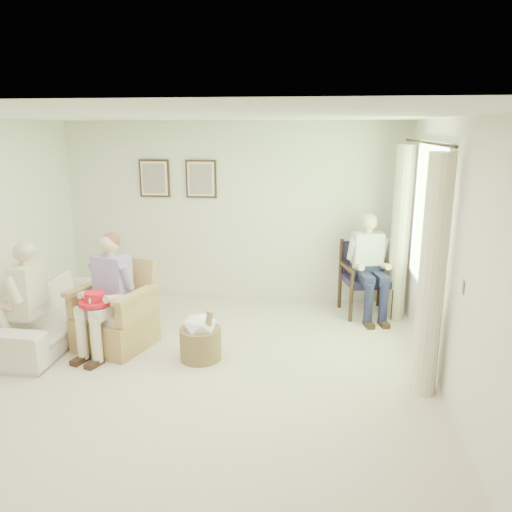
# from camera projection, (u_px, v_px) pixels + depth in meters

# --- Properties ---
(floor) EXTENTS (5.50, 5.50, 0.00)m
(floor) POSITION_uv_depth(u_px,v_px,m) (187.00, 384.00, 5.01)
(floor) COLOR beige
(floor) RESTS_ON ground
(back_wall) EXTENTS (5.00, 0.04, 2.60)m
(back_wall) POSITION_uv_depth(u_px,v_px,m) (232.00, 212.00, 7.33)
(back_wall) COLOR silver
(back_wall) RESTS_ON ground
(front_wall) EXTENTS (5.00, 0.04, 2.60)m
(front_wall) POSITION_uv_depth(u_px,v_px,m) (1.00, 430.00, 2.05)
(front_wall) COLOR silver
(front_wall) RESTS_ON ground
(right_wall) EXTENTS (0.04, 5.50, 2.60)m
(right_wall) POSITION_uv_depth(u_px,v_px,m) (459.00, 269.00, 4.38)
(right_wall) COLOR silver
(right_wall) RESTS_ON ground
(ceiling) EXTENTS (5.00, 5.50, 0.02)m
(ceiling) POSITION_uv_depth(u_px,v_px,m) (176.00, 116.00, 4.36)
(ceiling) COLOR white
(ceiling) RESTS_ON back_wall
(window) EXTENTS (0.13, 2.50, 1.63)m
(window) POSITION_uv_depth(u_px,v_px,m) (429.00, 214.00, 5.46)
(window) COLOR #2D6B23
(window) RESTS_ON right_wall
(curtain_left) EXTENTS (0.34, 0.34, 2.30)m
(curtain_left) POSITION_uv_depth(u_px,v_px,m) (432.00, 277.00, 4.65)
(curtain_left) COLOR beige
(curtain_left) RESTS_ON ground
(curtain_right) EXTENTS (0.34, 0.34, 2.30)m
(curtain_right) POSITION_uv_depth(u_px,v_px,m) (400.00, 234.00, 6.53)
(curtain_right) COLOR beige
(curtain_right) RESTS_ON ground
(framed_print_left) EXTENTS (0.45, 0.05, 0.55)m
(framed_print_left) POSITION_uv_depth(u_px,v_px,m) (154.00, 178.00, 7.31)
(framed_print_left) COLOR #382114
(framed_print_left) RESTS_ON back_wall
(framed_print_right) EXTENTS (0.45, 0.05, 0.55)m
(framed_print_right) POSITION_uv_depth(u_px,v_px,m) (201.00, 179.00, 7.23)
(framed_print_right) COLOR #382114
(framed_print_right) RESTS_ON back_wall
(wicker_armchair) EXTENTS (0.79, 0.78, 1.01)m
(wicker_armchair) POSITION_uv_depth(u_px,v_px,m) (116.00, 320.00, 5.84)
(wicker_armchair) COLOR tan
(wicker_armchair) RESTS_ON ground
(wood_armchair) EXTENTS (0.63, 0.59, 0.97)m
(wood_armchair) POSITION_uv_depth(u_px,v_px,m) (366.00, 275.00, 6.88)
(wood_armchair) COLOR black
(wood_armchair) RESTS_ON ground
(sofa) EXTENTS (2.12, 0.83, 0.62)m
(sofa) POSITION_uv_depth(u_px,v_px,m) (52.00, 312.00, 6.12)
(sofa) COLOR #F0E1CF
(sofa) RESTS_ON ground
(person_wicker) EXTENTS (0.40, 0.62, 1.34)m
(person_wicker) POSITION_uv_depth(u_px,v_px,m) (108.00, 286.00, 5.59)
(person_wicker) COLOR beige
(person_wicker) RESTS_ON ground
(person_dark) EXTENTS (0.40, 0.63, 1.37)m
(person_dark) POSITION_uv_depth(u_px,v_px,m) (368.00, 259.00, 6.66)
(person_dark) COLOR #1D1C3D
(person_dark) RESTS_ON ground
(person_sofa) EXTENTS (0.42, 0.63, 1.27)m
(person_sofa) POSITION_uv_depth(u_px,v_px,m) (23.00, 294.00, 5.50)
(person_sofa) COLOR beige
(person_sofa) RESTS_ON ground
(red_hat) EXTENTS (0.35, 0.35, 0.14)m
(red_hat) POSITION_uv_depth(u_px,v_px,m) (95.00, 300.00, 5.44)
(red_hat) COLOR red
(red_hat) RESTS_ON person_wicker
(hatbox) EXTENTS (0.49, 0.49, 0.68)m
(hatbox) POSITION_uv_depth(u_px,v_px,m) (201.00, 337.00, 5.51)
(hatbox) COLOR tan
(hatbox) RESTS_ON ground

